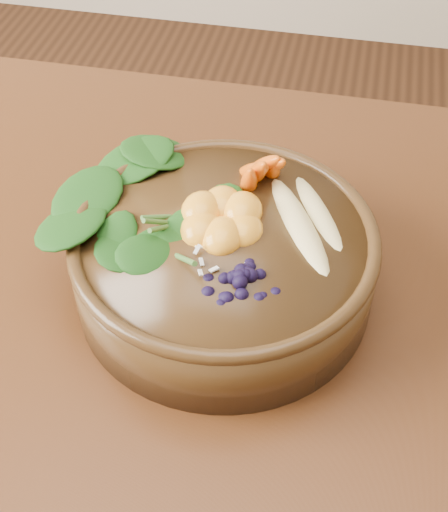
{
  "coord_description": "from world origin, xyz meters",
  "views": [
    {
      "loc": [
        0.16,
        -0.34,
        1.25
      ],
      "look_at": [
        0.07,
        0.09,
        0.8
      ],
      "focal_mm": 50.0,
      "sensor_mm": 36.0,
      "label": 1
    }
  ],
  "objects_px": {
    "dining_table": "(136,417)",
    "kale_heap": "(164,183)",
    "banana_halves": "(310,207)",
    "stoneware_bowl": "(224,264)",
    "carrot_cluster": "(258,143)",
    "mandarin_cluster": "(222,209)",
    "blueberry_pile": "(243,265)"
  },
  "relations": [
    {
      "from": "stoneware_bowl",
      "to": "mandarin_cluster",
      "type": "height_order",
      "value": "mandarin_cluster"
    },
    {
      "from": "stoneware_bowl",
      "to": "banana_halves",
      "type": "bearing_deg",
      "value": 27.59
    },
    {
      "from": "kale_heap",
      "to": "blueberry_pile",
      "type": "height_order",
      "value": "kale_heap"
    },
    {
      "from": "banana_halves",
      "to": "mandarin_cluster",
      "type": "xyz_separation_m",
      "value": [
        -0.07,
        -0.02,
        0.0
      ]
    },
    {
      "from": "dining_table",
      "to": "stoneware_bowl",
      "type": "bearing_deg",
      "value": 55.04
    },
    {
      "from": "carrot_cluster",
      "to": "mandarin_cluster",
      "type": "xyz_separation_m",
      "value": [
        -0.02,
        -0.07,
        -0.02
      ]
    },
    {
      "from": "stoneware_bowl",
      "to": "blueberry_pile",
      "type": "bearing_deg",
      "value": -62.29
    },
    {
      "from": "stoneware_bowl",
      "to": "blueberry_pile",
      "type": "height_order",
      "value": "blueberry_pile"
    },
    {
      "from": "dining_table",
      "to": "carrot_cluster",
      "type": "xyz_separation_m",
      "value": [
        0.08,
        0.18,
        0.2
      ]
    },
    {
      "from": "stoneware_bowl",
      "to": "banana_halves",
      "type": "relative_size",
      "value": 1.75
    },
    {
      "from": "carrot_cluster",
      "to": "blueberry_pile",
      "type": "relative_size",
      "value": 0.6
    },
    {
      "from": "kale_heap",
      "to": "dining_table",
      "type": "bearing_deg",
      "value": -92.0
    },
    {
      "from": "kale_heap",
      "to": "blueberry_pile",
      "type": "xyz_separation_m",
      "value": [
        0.09,
        -0.08,
        -0.0
      ]
    },
    {
      "from": "mandarin_cluster",
      "to": "stoneware_bowl",
      "type": "bearing_deg",
      "value": -71.49
    },
    {
      "from": "kale_heap",
      "to": "stoneware_bowl",
      "type": "bearing_deg",
      "value": -28.28
    },
    {
      "from": "stoneware_bowl",
      "to": "kale_heap",
      "type": "relative_size",
      "value": 1.53
    },
    {
      "from": "dining_table",
      "to": "mandarin_cluster",
      "type": "relative_size",
      "value": 18.55
    },
    {
      "from": "stoneware_bowl",
      "to": "kale_heap",
      "type": "distance_m",
      "value": 0.09
    },
    {
      "from": "dining_table",
      "to": "carrot_cluster",
      "type": "relative_size",
      "value": 21.33
    },
    {
      "from": "mandarin_cluster",
      "to": "blueberry_pile",
      "type": "relative_size",
      "value": 0.69
    },
    {
      "from": "carrot_cluster",
      "to": "banana_halves",
      "type": "height_order",
      "value": "carrot_cluster"
    },
    {
      "from": "kale_heap",
      "to": "mandarin_cluster",
      "type": "height_order",
      "value": "kale_heap"
    },
    {
      "from": "dining_table",
      "to": "kale_heap",
      "type": "height_order",
      "value": "kale_heap"
    },
    {
      "from": "blueberry_pile",
      "to": "dining_table",
      "type": "bearing_deg",
      "value": -154.03
    },
    {
      "from": "carrot_cluster",
      "to": "mandarin_cluster",
      "type": "bearing_deg",
      "value": -129.81
    },
    {
      "from": "carrot_cluster",
      "to": "kale_heap",
      "type": "bearing_deg",
      "value": -169.49
    },
    {
      "from": "dining_table",
      "to": "blueberry_pile",
      "type": "relative_size",
      "value": 12.73
    },
    {
      "from": "dining_table",
      "to": "blueberry_pile",
      "type": "height_order",
      "value": "blueberry_pile"
    },
    {
      "from": "stoneware_bowl",
      "to": "blueberry_pile",
      "type": "distance_m",
      "value": 0.08
    },
    {
      "from": "dining_table",
      "to": "stoneware_bowl",
      "type": "relative_size",
      "value": 5.88
    },
    {
      "from": "kale_heap",
      "to": "banana_halves",
      "type": "distance_m",
      "value": 0.13
    },
    {
      "from": "banana_halves",
      "to": "dining_table",
      "type": "bearing_deg",
      "value": -160.84
    }
  ]
}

